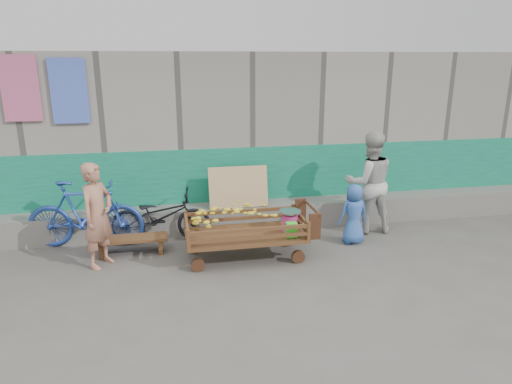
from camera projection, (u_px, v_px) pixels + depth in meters
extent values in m
plane|color=#514E49|center=(243.00, 295.00, 5.78)|extent=(80.00, 80.00, 0.00)
cube|color=gray|center=(209.00, 130.00, 9.22)|extent=(12.00, 3.00, 3.00)
cube|color=#137356|center=(218.00, 188.00, 8.02)|extent=(12.00, 0.03, 1.40)
cube|color=slate|center=(221.00, 218.00, 7.93)|extent=(12.00, 0.50, 0.45)
cube|color=tan|center=(238.00, 187.00, 7.70)|extent=(1.00, 0.19, 0.68)
cube|color=#CA5B85|center=(20.00, 88.00, 6.95)|extent=(0.55, 0.03, 1.00)
cube|color=#4B68D7|center=(69.00, 91.00, 7.09)|extent=(0.55, 0.03, 1.00)
cube|color=#512F17|center=(245.00, 235.00, 6.77)|extent=(1.76, 0.88, 0.05)
cylinder|color=#3E2015|center=(198.00, 265.00, 6.41)|extent=(0.20, 0.06, 0.20)
cube|color=#512F17|center=(189.00, 240.00, 6.18)|extent=(0.05, 0.05, 0.27)
cylinder|color=#3E2015|center=(195.00, 247.00, 7.01)|extent=(0.20, 0.06, 0.20)
cube|color=#512F17|center=(186.00, 220.00, 6.95)|extent=(0.05, 0.05, 0.27)
cylinder|color=#3E2015|center=(298.00, 257.00, 6.68)|extent=(0.20, 0.06, 0.20)
cube|color=#512F17|center=(309.00, 231.00, 6.50)|extent=(0.05, 0.05, 0.27)
cylinder|color=#3E2015|center=(287.00, 240.00, 7.28)|extent=(0.20, 0.06, 0.20)
cube|color=#512F17|center=(293.00, 213.00, 7.27)|extent=(0.05, 0.05, 0.27)
cube|color=#512F17|center=(250.00, 238.00, 6.35)|extent=(1.70, 0.04, 0.05)
cube|color=#512F17|center=(250.00, 230.00, 6.32)|extent=(1.70, 0.04, 0.05)
cube|color=#512F17|center=(241.00, 218.00, 7.12)|extent=(1.70, 0.04, 0.05)
cube|color=#512F17|center=(241.00, 211.00, 7.09)|extent=(1.70, 0.04, 0.05)
cube|color=#512F17|center=(187.00, 232.00, 6.58)|extent=(0.04, 0.82, 0.05)
cube|color=#512F17|center=(187.00, 224.00, 6.54)|extent=(0.04, 0.82, 0.05)
cube|color=#512F17|center=(300.00, 224.00, 6.89)|extent=(0.04, 0.82, 0.05)
cube|color=#512F17|center=(301.00, 216.00, 6.86)|extent=(0.04, 0.82, 0.05)
cylinder|color=#3E2015|center=(312.00, 208.00, 6.86)|extent=(0.04, 0.78, 0.04)
cube|color=#3E2015|center=(301.00, 211.00, 7.23)|extent=(0.18, 0.04, 0.39)
cube|color=#3E2015|center=(315.00, 227.00, 6.55)|extent=(0.18, 0.04, 0.39)
ellipsoid|color=yellow|center=(238.00, 220.00, 6.68)|extent=(1.27, 0.68, 0.43)
cylinder|color=#F33DAB|center=(290.00, 223.00, 6.85)|extent=(0.23, 0.23, 0.25)
cylinder|color=silver|center=(290.00, 214.00, 6.81)|extent=(0.03, 0.03, 0.06)
cylinder|color=silver|center=(290.00, 211.00, 6.80)|extent=(0.33, 0.33, 0.02)
cube|color=#39E72D|center=(291.00, 230.00, 6.59)|extent=(0.16, 0.12, 0.21)
cube|color=#512F17|center=(131.00, 239.00, 6.95)|extent=(1.08, 0.33, 0.04)
cube|color=#512F17|center=(102.00, 249.00, 6.91)|extent=(0.07, 0.30, 0.22)
cube|color=#512F17|center=(161.00, 245.00, 7.07)|extent=(0.07, 0.30, 0.22)
imported|color=#AD7259|center=(98.00, 215.00, 6.42)|extent=(0.61, 0.67, 1.53)
imported|color=beige|center=(369.00, 183.00, 7.71)|extent=(0.88, 0.70, 1.74)
imported|color=#3464B8|center=(354.00, 214.00, 7.31)|extent=(0.51, 0.36, 0.98)
imported|color=black|center=(161.00, 216.00, 7.41)|extent=(1.67, 0.74, 0.85)
imported|color=#2646A0|center=(85.00, 214.00, 7.14)|extent=(1.86, 0.74, 1.08)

